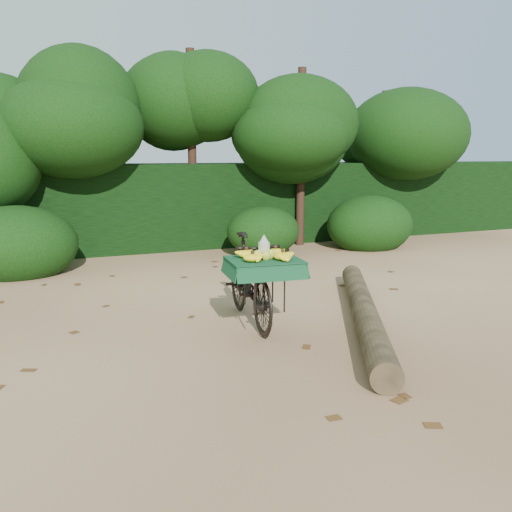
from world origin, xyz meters
name	(u,v)px	position (x,y,z in m)	size (l,w,h in m)	color
ground	(291,327)	(0.00, 0.00, 0.00)	(80.00, 80.00, 0.00)	tan
vendor_bicycle	(250,279)	(-0.39, 0.31, 0.55)	(0.83, 1.86, 1.07)	black
fallen_log	(364,311)	(0.89, -0.19, 0.15)	(0.29, 0.29, 4.06)	brown
hedge_backdrop	(165,205)	(0.00, 6.30, 0.90)	(26.00, 1.80, 1.80)	black
tree_row	(140,154)	(-0.65, 5.50, 2.00)	(14.50, 2.00, 4.00)	black
bush_clumps	(215,236)	(0.50, 4.30, 0.45)	(8.80, 1.70, 0.90)	black
leaf_litter	(268,312)	(0.00, 0.65, 0.01)	(7.00, 7.30, 0.01)	#543416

